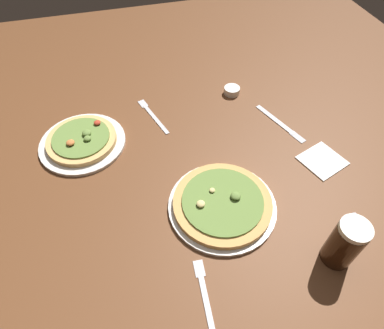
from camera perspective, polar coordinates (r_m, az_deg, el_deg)
name	(u,v)px	position (r m, az deg, el deg)	size (l,w,h in m)	color
ground_plane	(192,171)	(1.06, 0.00, -1.22)	(2.40, 2.40, 0.03)	brown
pizza_plate_near	(222,204)	(0.95, 5.30, -6.85)	(0.31, 0.31, 0.05)	silver
pizza_plate_far	(82,141)	(1.17, -18.60, 3.91)	(0.29, 0.29, 0.05)	silver
beer_mug_dark	(345,242)	(0.90, 25.14, -12.10)	(0.11, 0.11, 0.15)	black
ramekin_sauce	(232,91)	(1.33, 6.96, 12.68)	(0.06, 0.06, 0.03)	silver
napkin_folded	(322,160)	(1.15, 21.78, 0.72)	(0.13, 0.12, 0.01)	white
fork_left	(153,115)	(1.23, -6.87, 8.54)	(0.08, 0.21, 0.01)	silver
knife_right	(280,123)	(1.23, 15.09, 6.99)	(0.10, 0.23, 0.01)	silver
fork_spare	(206,300)	(0.85, 2.45, -22.52)	(0.04, 0.22, 0.01)	silver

